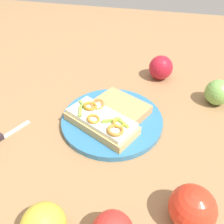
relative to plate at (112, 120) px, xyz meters
name	(u,v)px	position (x,y,z in m)	size (l,w,h in m)	color
ground_plane	(112,122)	(0.00, 0.00, -0.01)	(2.00, 2.00, 0.00)	olive
plate	(112,120)	(0.00, 0.00, 0.00)	(0.27, 0.27, 0.02)	teal
sandwich	(101,121)	(0.04, -0.02, 0.03)	(0.16, 0.21, 0.05)	tan
bread_slice_side	(122,106)	(-0.04, 0.02, 0.02)	(0.14, 0.09, 0.02)	tan
apple_0	(218,92)	(-0.16, 0.28, 0.03)	(0.07, 0.07, 0.07)	#74AA4D
apple_3	(161,68)	(-0.26, 0.11, 0.03)	(0.08, 0.08, 0.08)	#AD1828
apple_4	(192,208)	(0.23, 0.20, 0.03)	(0.08, 0.08, 0.08)	red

